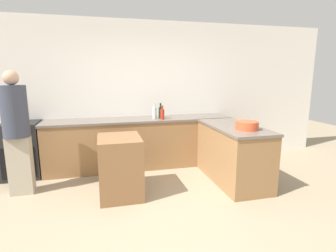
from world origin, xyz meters
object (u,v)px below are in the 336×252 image
at_px(wine_bottle_dark, 161,112).
at_px(person_by_range, 16,129).
at_px(range_oven, 23,150).
at_px(mixing_bowl, 247,125).
at_px(island_table, 120,166).
at_px(hot_sauce_bottle, 162,114).
at_px(vinegar_bottle_clear, 155,113).

bearing_deg(wine_bottle_dark, person_by_range, -162.66).
distance_m(range_oven, mixing_bowl, 3.67).
bearing_deg(island_table, wine_bottle_dark, 52.46).
distance_m(hot_sauce_bottle, wine_bottle_dark, 0.14).
height_order(mixing_bowl, vinegar_bottle_clear, vinegar_bottle_clear).
bearing_deg(island_table, vinegar_bottle_clear, 56.26).
bearing_deg(vinegar_bottle_clear, range_oven, 178.21).
bearing_deg(wine_bottle_dark, range_oven, 178.57).
distance_m(range_oven, person_by_range, 0.91).
relative_size(range_oven, vinegar_bottle_clear, 3.33).
bearing_deg(vinegar_bottle_clear, hot_sauce_bottle, -46.55).
relative_size(mixing_bowl, vinegar_bottle_clear, 1.20).
relative_size(mixing_bowl, hot_sauce_bottle, 1.32).
height_order(range_oven, person_by_range, person_by_range).
bearing_deg(person_by_range, wine_bottle_dark, 17.34).
bearing_deg(hot_sauce_bottle, range_oven, 175.26).
bearing_deg(vinegar_bottle_clear, mixing_bowl, -49.26).
height_order(vinegar_bottle_clear, hot_sauce_bottle, vinegar_bottle_clear).
xyz_separation_m(island_table, vinegar_bottle_clear, (0.72, 1.07, 0.59)).
distance_m(island_table, vinegar_bottle_clear, 1.42).
bearing_deg(person_by_range, vinegar_bottle_clear, 17.96).
xyz_separation_m(mixing_bowl, wine_bottle_dark, (-1.00, 1.31, 0.05)).
xyz_separation_m(mixing_bowl, hot_sauce_bottle, (-1.00, 1.17, 0.04)).
distance_m(range_oven, vinegar_bottle_clear, 2.32).
distance_m(mixing_bowl, person_by_range, 3.27).
bearing_deg(range_oven, hot_sauce_bottle, -4.74).
bearing_deg(hot_sauce_bottle, island_table, -131.48).
xyz_separation_m(mixing_bowl, vinegar_bottle_clear, (-1.12, 1.30, 0.05)).
relative_size(island_table, vinegar_bottle_clear, 3.07).
distance_m(vinegar_bottle_clear, wine_bottle_dark, 0.12).
xyz_separation_m(island_table, wine_bottle_dark, (0.83, 1.08, 0.60)).
height_order(range_oven, mixing_bowl, mixing_bowl).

